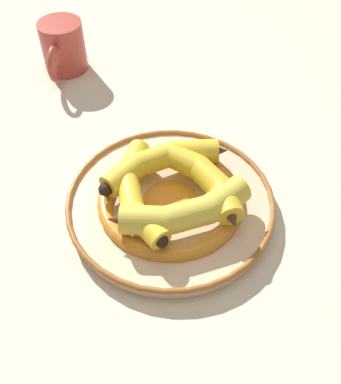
{
  "coord_description": "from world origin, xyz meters",
  "views": [
    {
      "loc": [
        0.28,
        -0.24,
        0.52
      ],
      "look_at": [
        -0.04,
        0.04,
        0.04
      ],
      "focal_mm": 42.0,
      "sensor_mm": 36.0,
      "label": 1
    }
  ],
  "objects_px": {
    "banana_a": "(136,190)",
    "banana_c": "(208,181)",
    "banana_b": "(183,212)",
    "decorative_bowl": "(170,202)",
    "banana_d": "(161,161)",
    "coffee_mug": "(63,47)"
  },
  "relations": [
    {
      "from": "decorative_bowl",
      "to": "banana_d",
      "type": "bearing_deg",
      "value": 154.09
    },
    {
      "from": "coffee_mug",
      "to": "banana_c",
      "type": "bearing_deg",
      "value": 41.86
    },
    {
      "from": "banana_b",
      "to": "banana_c",
      "type": "distance_m",
      "value": 0.07
    },
    {
      "from": "banana_d",
      "to": "banana_a",
      "type": "bearing_deg",
      "value": 31.89
    },
    {
      "from": "banana_c",
      "to": "coffee_mug",
      "type": "relative_size",
      "value": 1.53
    },
    {
      "from": "decorative_bowl",
      "to": "banana_a",
      "type": "bearing_deg",
      "value": -124.19
    },
    {
      "from": "banana_a",
      "to": "banana_d",
      "type": "relative_size",
      "value": 0.88
    },
    {
      "from": "coffee_mug",
      "to": "banana_a",
      "type": "bearing_deg",
      "value": 28.9
    },
    {
      "from": "banana_d",
      "to": "banana_c",
      "type": "bearing_deg",
      "value": 123.05
    },
    {
      "from": "banana_b",
      "to": "coffee_mug",
      "type": "height_order",
      "value": "coffee_mug"
    },
    {
      "from": "decorative_bowl",
      "to": "banana_d",
      "type": "distance_m",
      "value": 0.06
    },
    {
      "from": "banana_c",
      "to": "coffee_mug",
      "type": "distance_m",
      "value": 0.44
    },
    {
      "from": "banana_b",
      "to": "decorative_bowl",
      "type": "bearing_deg",
      "value": 90.68
    },
    {
      "from": "banana_d",
      "to": "coffee_mug",
      "type": "bearing_deg",
      "value": -83.92
    },
    {
      "from": "banana_a",
      "to": "banana_c",
      "type": "xyz_separation_m",
      "value": [
        0.06,
        0.09,
        0.0
      ]
    },
    {
      "from": "banana_d",
      "to": "coffee_mug",
      "type": "height_order",
      "value": "coffee_mug"
    },
    {
      "from": "banana_b",
      "to": "banana_c",
      "type": "relative_size",
      "value": 1.11
    },
    {
      "from": "banana_a",
      "to": "banana_c",
      "type": "distance_m",
      "value": 0.1
    },
    {
      "from": "banana_d",
      "to": "coffee_mug",
      "type": "xyz_separation_m",
      "value": [
        -0.36,
        0.06,
        -0.0
      ]
    },
    {
      "from": "banana_b",
      "to": "banana_a",
      "type": "bearing_deg",
      "value": 128.78
    },
    {
      "from": "decorative_bowl",
      "to": "banana_b",
      "type": "height_order",
      "value": "banana_b"
    },
    {
      "from": "banana_a",
      "to": "banana_d",
      "type": "height_order",
      "value": "banana_d"
    }
  ]
}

